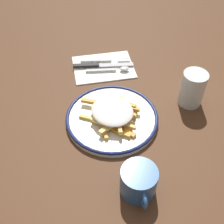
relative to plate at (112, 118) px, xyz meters
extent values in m
plane|color=#4D2F1C|center=(0.00, 0.00, -0.01)|extent=(2.60, 2.60, 0.00)
cylinder|color=white|center=(0.00, 0.00, 0.00)|extent=(0.27, 0.27, 0.01)
torus|color=#151F50|center=(0.00, 0.00, 0.00)|extent=(0.27, 0.27, 0.01)
cube|color=gold|center=(0.00, -0.06, 0.01)|extent=(0.04, 0.06, 0.01)
cube|color=#E6B650|center=(0.00, 0.02, 0.01)|extent=(0.04, 0.09, 0.01)
cube|color=#F5C953|center=(0.00, 0.01, 0.01)|extent=(0.04, 0.10, 0.01)
cube|color=gold|center=(0.01, 0.04, 0.02)|extent=(0.09, 0.02, 0.01)
cube|color=#E6BB5A|center=(-0.01, -0.03, 0.02)|extent=(0.05, 0.05, 0.01)
cube|color=gold|center=(0.04, -0.03, 0.01)|extent=(0.09, 0.02, 0.01)
cube|color=#F1BA51|center=(-0.02, -0.03, 0.02)|extent=(0.06, 0.05, 0.01)
cube|color=gold|center=(-0.03, 0.03, 0.01)|extent=(0.08, 0.04, 0.01)
cube|color=gold|center=(-0.03, 0.04, 0.02)|extent=(0.06, 0.08, 0.01)
cube|color=#E5BD55|center=(0.02, 0.01, 0.01)|extent=(0.06, 0.03, 0.01)
cube|color=gold|center=(0.00, 0.04, 0.01)|extent=(0.02, 0.06, 0.01)
cube|color=#EABC53|center=(0.03, -0.03, 0.02)|extent=(0.05, 0.06, 0.01)
cube|color=gold|center=(0.01, 0.02, 0.01)|extent=(0.07, 0.03, 0.01)
cube|color=gold|center=(-0.02, 0.04, 0.02)|extent=(0.04, 0.08, 0.01)
cube|color=#D8AD52|center=(0.01, 0.00, 0.01)|extent=(0.07, 0.04, 0.01)
cube|color=#C18E3F|center=(-0.01, 0.05, 0.02)|extent=(0.04, 0.07, 0.01)
cube|color=gold|center=(-0.05, -0.04, 0.02)|extent=(0.05, 0.09, 0.01)
cube|color=#E9C466|center=(0.05, -0.01, 0.02)|extent=(0.05, 0.07, 0.01)
cube|color=#E2AC4F|center=(0.04, 0.01, 0.02)|extent=(0.08, 0.01, 0.01)
cube|color=gold|center=(0.01, 0.02, 0.02)|extent=(0.03, 0.09, 0.01)
cube|color=#F4B762|center=(-0.01, 0.01, 0.02)|extent=(0.03, 0.09, 0.01)
cube|color=gold|center=(0.00, 0.00, 0.02)|extent=(0.02, 0.09, 0.01)
cube|color=orange|center=(0.05, 0.02, 0.01)|extent=(0.07, 0.05, 0.01)
cube|color=#DEB162|center=(0.05, 0.03, 0.02)|extent=(0.05, 0.06, 0.01)
cube|color=gold|center=(0.06, 0.01, 0.01)|extent=(0.05, 0.06, 0.01)
ellipsoid|color=silver|center=(0.01, 0.00, 0.04)|extent=(0.16, 0.15, 0.02)
cube|color=white|center=(-0.25, 0.01, -0.01)|extent=(0.16, 0.21, 0.01)
cube|color=silver|center=(-0.28, -0.01, 0.00)|extent=(0.03, 0.11, 0.01)
cube|color=silver|center=(-0.27, 0.09, 0.00)|extent=(0.03, 0.05, 0.00)
cube|color=black|center=(-0.26, -0.05, 0.00)|extent=(0.02, 0.09, 0.01)
cube|color=silver|center=(-0.24, 0.06, 0.00)|extent=(0.03, 0.12, 0.00)
cube|color=silver|center=(-0.22, 0.00, 0.00)|extent=(0.02, 0.10, 0.00)
ellipsoid|color=silver|center=(-0.21, 0.08, 0.00)|extent=(0.03, 0.03, 0.01)
cylinder|color=silver|center=(-0.03, 0.25, 0.04)|extent=(0.07, 0.07, 0.11)
cylinder|color=#2C599C|center=(0.23, 0.02, 0.03)|extent=(0.09, 0.09, 0.07)
torus|color=#2C599C|center=(0.27, 0.02, 0.03)|extent=(0.04, 0.01, 0.04)
camera|label=1|loc=(0.54, -0.09, 0.60)|focal=45.28mm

